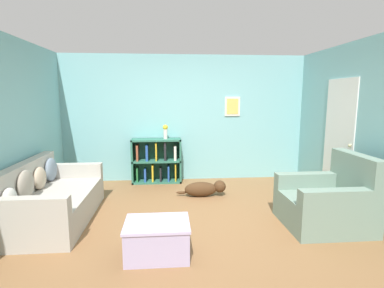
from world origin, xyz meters
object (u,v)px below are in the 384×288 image
Objects in this scene: dog at (205,189)px; recliner_chair at (329,202)px; coffee_table at (157,238)px; vase at (165,131)px; couch at (50,200)px; bookshelf at (157,161)px.

recliner_chair is at bearing -41.34° from dog.
coffee_table is 2.45× the size of vase.
couch is 6.44× the size of vase.
bookshelf is 1.13× the size of dog.
coffee_table is at bearing -91.79° from vase.
recliner_chair is (2.40, -2.33, -0.11)m from bookshelf.
bookshelf is (1.45, 1.85, 0.13)m from couch.
vase is (1.63, 1.83, 0.76)m from couch.
vase is (-0.69, 0.96, 0.93)m from dog.
bookshelf is 0.95× the size of recliner_chair.
bookshelf is 3.45× the size of vase.
coffee_table is at bearing -165.41° from recliner_chair.
recliner_chair is 1.48× the size of coffee_table.
recliner_chair is (3.85, -0.48, 0.03)m from couch.
couch reaches higher than coffee_table.
coffee_table is 3.04m from vase.
coffee_table is at bearing -111.77° from dog.
dog is at bearing -54.45° from vase.
bookshelf is 3.35m from recliner_chair.
dog is at bearing 20.42° from couch.
vase is (-2.22, 2.31, 0.73)m from recliner_chair.
couch is at bearing -131.83° from vase.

